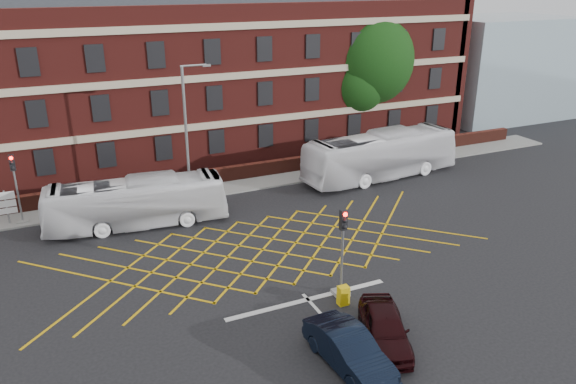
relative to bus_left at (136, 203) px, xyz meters
name	(u,v)px	position (x,y,z in m)	size (l,w,h in m)	color
ground	(277,266)	(5.51, -8.04, -1.46)	(120.00, 120.00, 0.00)	black
victorian_building	(169,57)	(5.76, 13.96, 6.38)	(51.00, 12.17, 20.40)	#5D1B17
boundary_wall	(203,178)	(5.51, 4.96, -0.91)	(56.00, 0.50, 1.10)	#491B13
far_pavement	(208,189)	(5.51, 3.96, -1.40)	(60.00, 3.00, 0.12)	slate
glass_block	(497,67)	(39.51, 12.96, 3.54)	(14.00, 10.00, 10.00)	#99B2BF
box_junction_hatching	(263,250)	(5.51, -6.04, -1.45)	(11.50, 0.12, 0.02)	#CC990C
stop_line	(308,299)	(5.51, -11.54, -1.45)	(8.00, 0.30, 0.02)	silver
bus_left	(136,203)	(0.00, 0.00, 0.00)	(2.45, 10.48, 2.92)	white
bus_right	(381,155)	(17.75, 1.17, 0.23)	(2.84, 12.15, 3.38)	white
car_navy	(349,350)	(4.83, -16.35, -0.72)	(1.56, 4.47, 1.47)	black
car_maroon	(385,328)	(6.84, -15.72, -0.72)	(1.74, 4.33, 1.48)	black
deciduous_tree	(365,66)	(21.80, 10.28, 5.16)	(8.31, 8.25, 11.32)	black
traffic_light_near	(342,261)	(7.10, -11.77, 0.30)	(0.70, 0.70, 4.27)	slate
traffic_light_far	(18,196)	(-6.23, 3.23, 0.30)	(0.70, 0.70, 4.27)	slate
street_lamp	(189,160)	(3.73, 1.62, 1.62)	(2.25, 1.00, 8.95)	slate
direction_signs	(6,204)	(-6.94, 3.15, -0.08)	(1.10, 0.16, 2.20)	gray
utility_cabinet	(343,295)	(6.78, -12.54, -1.01)	(0.48, 0.39, 0.91)	gold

